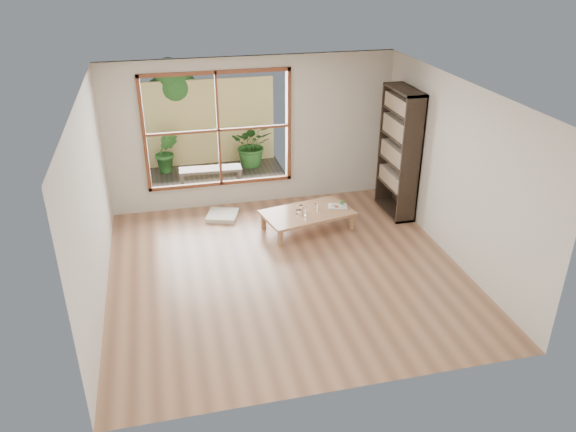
% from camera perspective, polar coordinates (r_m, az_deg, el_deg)
% --- Properties ---
extents(ground, '(5.00, 5.00, 0.00)m').
position_cam_1_polar(ground, '(8.17, -0.25, -5.46)').
color(ground, '#A97854').
rests_on(ground, ground).
extents(low_table, '(1.57, 1.09, 0.31)m').
position_cam_1_polar(low_table, '(9.16, 1.99, 0.22)').
color(low_table, '#A57750').
rests_on(low_table, ground).
extents(floor_cushion, '(0.63, 0.63, 0.07)m').
position_cam_1_polar(floor_cushion, '(9.72, -6.67, 0.07)').
color(floor_cushion, silver).
rests_on(floor_cushion, ground).
extents(bookshelf, '(0.35, 0.98, 2.17)m').
position_cam_1_polar(bookshelf, '(9.65, 11.22, 6.32)').
color(bookshelf, black).
rests_on(bookshelf, ground).
extents(glass_tall, '(0.07, 0.07, 0.13)m').
position_cam_1_polar(glass_tall, '(9.02, 1.62, 0.52)').
color(glass_tall, silver).
rests_on(glass_tall, low_table).
extents(glass_mid, '(0.06, 0.06, 0.09)m').
position_cam_1_polar(glass_mid, '(9.23, 2.85, 0.97)').
color(glass_mid, silver).
rests_on(glass_mid, low_table).
extents(glass_short, '(0.06, 0.06, 0.08)m').
position_cam_1_polar(glass_short, '(9.20, 1.31, 0.87)').
color(glass_short, silver).
rests_on(glass_short, low_table).
extents(glass_small, '(0.05, 0.05, 0.07)m').
position_cam_1_polar(glass_small, '(9.06, 0.98, 0.41)').
color(glass_small, silver).
rests_on(glass_small, low_table).
extents(food_tray, '(0.35, 0.29, 0.10)m').
position_cam_1_polar(food_tray, '(9.35, 5.13, 1.10)').
color(food_tray, white).
rests_on(food_tray, low_table).
extents(deck, '(2.80, 2.00, 0.05)m').
position_cam_1_polar(deck, '(11.23, -7.41, 3.53)').
color(deck, '#312924').
rests_on(deck, ground).
extents(garden_bench, '(1.19, 0.39, 0.37)m').
position_cam_1_polar(garden_bench, '(10.82, -7.87, 4.54)').
color(garden_bench, black).
rests_on(garden_bench, deck).
extents(bamboo_fence, '(2.80, 0.06, 1.80)m').
position_cam_1_polar(bamboo_fence, '(11.87, -8.24, 9.35)').
color(bamboo_fence, tan).
rests_on(bamboo_fence, ground).
extents(shrub_right, '(0.96, 0.88, 0.92)m').
position_cam_1_polar(shrub_right, '(11.74, -3.64, 7.27)').
color(shrub_right, '#25561F').
rests_on(shrub_right, deck).
extents(shrub_left, '(0.52, 0.44, 0.86)m').
position_cam_1_polar(shrub_left, '(11.64, -12.24, 6.39)').
color(shrub_left, '#25561F').
rests_on(shrub_left, deck).
extents(garden_tree, '(1.04, 0.85, 2.22)m').
position_cam_1_polar(garden_tree, '(11.93, -11.94, 12.78)').
color(garden_tree, '#4C3D2D').
rests_on(garden_tree, ground).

